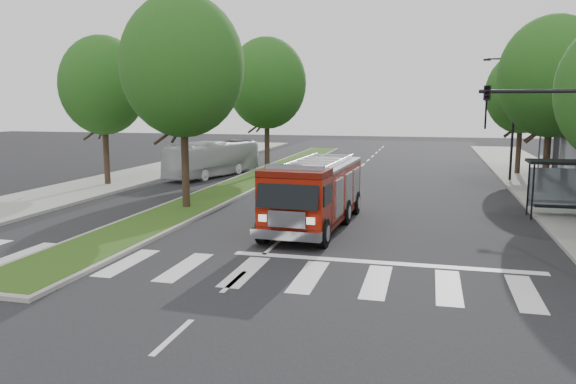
% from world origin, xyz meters
% --- Properties ---
extents(ground, '(140.00, 140.00, 0.00)m').
position_xyz_m(ground, '(0.00, 0.00, 0.00)').
color(ground, black).
rests_on(ground, ground).
extents(sidewalk_left, '(5.00, 80.00, 0.15)m').
position_xyz_m(sidewalk_left, '(-14.50, 10.00, 0.07)').
color(sidewalk_left, gray).
rests_on(sidewalk_left, ground).
extents(median, '(3.00, 50.00, 0.15)m').
position_xyz_m(median, '(-6.00, 18.00, 0.08)').
color(median, gray).
rests_on(median, ground).
extents(bus_shelter, '(3.20, 1.60, 2.61)m').
position_xyz_m(bus_shelter, '(11.20, 8.15, 2.04)').
color(bus_shelter, black).
rests_on(bus_shelter, ground).
extents(tree_right_mid, '(5.60, 5.60, 9.72)m').
position_xyz_m(tree_right_mid, '(11.50, 14.00, 6.49)').
color(tree_right_mid, black).
rests_on(tree_right_mid, ground).
extents(tree_right_far, '(5.00, 5.00, 8.73)m').
position_xyz_m(tree_right_far, '(11.50, 24.00, 5.84)').
color(tree_right_far, black).
rests_on(tree_right_far, ground).
extents(tree_median_near, '(5.80, 5.80, 10.16)m').
position_xyz_m(tree_median_near, '(-6.00, 6.00, 6.81)').
color(tree_median_near, black).
rests_on(tree_median_near, ground).
extents(tree_median_far, '(5.60, 5.60, 9.72)m').
position_xyz_m(tree_median_far, '(-6.00, 20.00, 6.49)').
color(tree_median_far, black).
rests_on(tree_median_far, ground).
extents(tree_left_mid, '(5.20, 5.20, 9.16)m').
position_xyz_m(tree_left_mid, '(-14.00, 12.00, 6.16)').
color(tree_left_mid, black).
rests_on(tree_left_mid, ground).
extents(streetlight_right_far, '(2.11, 0.20, 8.00)m').
position_xyz_m(streetlight_right_far, '(10.35, 20.00, 4.48)').
color(streetlight_right_far, black).
rests_on(streetlight_right_far, ground).
extents(fire_engine, '(2.94, 8.50, 2.91)m').
position_xyz_m(fire_engine, '(0.81, 3.72, 1.39)').
color(fire_engine, '#4F0C04').
rests_on(fire_engine, ground).
extents(city_bus, '(4.18, 9.09, 2.47)m').
position_xyz_m(city_bus, '(-9.39, 18.13, 1.23)').
color(city_bus, silver).
rests_on(city_bus, ground).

